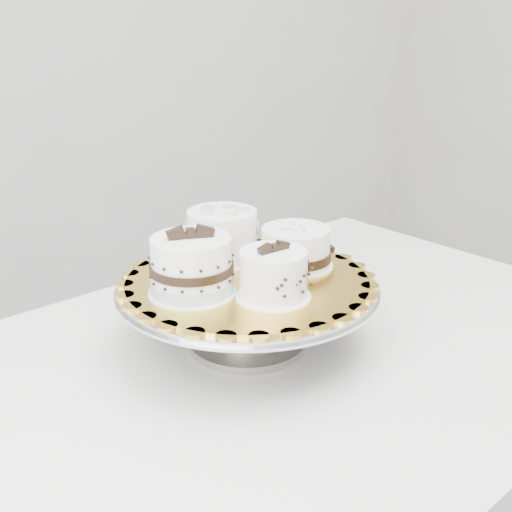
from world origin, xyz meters
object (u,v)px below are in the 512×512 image
cake_ribbon (296,248)px  cake_stand (247,302)px  cake_banded (192,268)px  cake_dots (222,235)px  cake_board (247,280)px  table (286,396)px  cake_swirl (273,276)px

cake_ribbon → cake_stand: bearing=172.0°
cake_ribbon → cake_banded: bearing=171.0°
cake_stand → cake_dots: 0.12m
cake_stand → cake_ribbon: (0.09, 0.01, 0.07)m
cake_board → cake_banded: size_ratio=2.58×
cake_stand → cake_banded: cake_banded is taller
cake_dots → table: bearing=-81.8°
cake_dots → cake_banded: bearing=-145.9°
table → cake_stand: cake_stand is taller
cake_swirl → cake_dots: bearing=81.2°
cake_stand → cake_banded: (-0.09, -0.00, 0.07)m
table → cake_dots: bearing=97.4°
table → cake_swirl: bearing=-153.1°
cake_swirl → cake_stand: bearing=82.6°
cake_ribbon → cake_dots: bearing=122.3°
cake_board → cake_swirl: size_ratio=3.43×
cake_banded → cake_dots: 0.14m
table → cake_swirl: (-0.05, -0.04, 0.23)m
cake_swirl → cake_board: bearing=82.6°
table → cake_board: 0.20m
cake_stand → cake_board: size_ratio=1.09×
cake_stand → cake_ribbon: size_ratio=3.07×
table → cake_banded: bearing=156.7°
cake_swirl → cake_banded: cake_banded is taller
cake_banded → cake_board: bearing=19.4°
cake_board → cake_dots: cake_dots is taller
cake_board → table: bearing=-35.8°
cake_board → cake_banded: bearing=-177.3°
table → cake_dots: (-0.04, 0.12, 0.24)m
cake_dots → cake_ribbon: cake_dots is taller
table → cake_dots: size_ratio=9.70×
cake_dots → cake_stand: bearing=-104.9°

